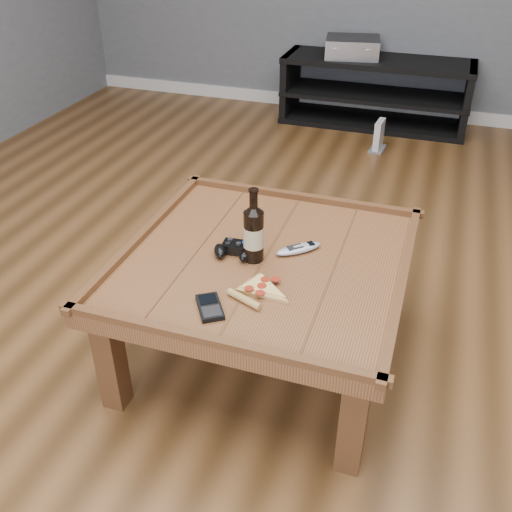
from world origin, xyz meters
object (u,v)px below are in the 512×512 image
(coffee_table, at_px, (265,271))
(smartphone, at_px, (210,307))
(beer_bottle, at_px, (254,232))
(game_console, at_px, (379,137))
(pizza_slice, at_px, (259,290))
(game_controller, at_px, (235,250))
(remote_control, at_px, (299,249))
(av_receiver, at_px, (352,47))
(media_console, at_px, (375,93))

(coffee_table, xyz_separation_m, smartphone, (-0.07, -0.34, 0.07))
(coffee_table, bearing_deg, beer_bottle, -151.85)
(game_console, bearing_deg, pizza_slice, -86.91)
(coffee_table, relative_size, game_controller, 5.94)
(remote_control, relative_size, av_receiver, 0.39)
(game_controller, height_order, game_console, game_controller)
(smartphone, relative_size, remote_control, 0.88)
(media_console, xyz_separation_m, remote_control, (0.10, -2.67, 0.22))
(media_console, xyz_separation_m, game_console, (0.12, -0.51, -0.15))
(smartphone, height_order, av_receiver, av_receiver)
(remote_control, xyz_separation_m, av_receiver, (-0.31, 2.67, 0.10))
(coffee_table, height_order, av_receiver, av_receiver)
(remote_control, height_order, game_console, remote_control)
(game_controller, relative_size, av_receiver, 0.40)
(remote_control, bearing_deg, smartphone, -64.90)
(coffee_table, relative_size, pizza_slice, 3.77)
(pizza_slice, bearing_deg, game_controller, 152.42)
(game_console, bearing_deg, media_console, 108.24)
(media_console, relative_size, beer_bottle, 5.05)
(game_console, bearing_deg, game_controller, -90.91)
(smartphone, bearing_deg, remote_control, 33.63)
(game_console, bearing_deg, beer_bottle, -89.08)
(beer_bottle, bearing_deg, game_controller, 178.55)
(pizza_slice, bearing_deg, remote_control, 100.26)
(game_controller, height_order, remote_control, game_controller)
(beer_bottle, relative_size, av_receiver, 0.64)
(av_receiver, xyz_separation_m, game_console, (0.32, -0.51, -0.47))
(smartphone, distance_m, av_receiver, 3.09)
(media_console, height_order, smartphone, media_console)
(game_console, bearing_deg, remote_control, -85.57)
(pizza_slice, height_order, av_receiver, av_receiver)
(remote_control, relative_size, game_console, 0.80)
(coffee_table, distance_m, smartphone, 0.35)
(media_console, relative_size, game_controller, 8.08)
(game_console, bearing_deg, coffee_table, -88.20)
(media_console, bearing_deg, av_receiver, -178.59)
(beer_bottle, bearing_deg, smartphone, -96.93)
(coffee_table, height_order, beer_bottle, beer_bottle)
(media_console, bearing_deg, pizza_slice, -89.14)
(beer_bottle, xyz_separation_m, av_receiver, (-0.17, 2.76, 0.01))
(remote_control, height_order, av_receiver, av_receiver)
(beer_bottle, height_order, pizza_slice, beer_bottle)
(game_controller, bearing_deg, pizza_slice, -54.47)
(coffee_table, distance_m, game_console, 2.26)
(av_receiver, bearing_deg, game_console, -67.33)
(game_controller, bearing_deg, remote_control, 19.88)
(beer_bottle, distance_m, game_console, 2.31)
(beer_bottle, xyz_separation_m, remote_control, (0.14, 0.10, -0.10))
(av_receiver, bearing_deg, coffee_table, -95.62)
(game_controller, bearing_deg, game_console, 79.58)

